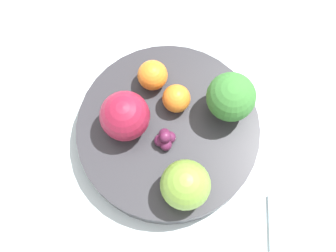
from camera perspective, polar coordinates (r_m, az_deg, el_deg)
The scene contains 10 objects.
ground_plane at distance 0.66m, azimuth 0.00°, elevation -1.71°, with size 6.00×6.00×0.00m, color gray.
table_surface at distance 0.65m, azimuth 0.00°, elevation -1.47°, with size 1.20×1.20×0.02m.
bowl at distance 0.62m, azimuth 0.00°, elevation -0.76°, with size 0.24×0.24×0.03m.
broccoli at distance 0.58m, azimuth 7.68°, elevation 3.50°, with size 0.06×0.06×0.07m.
apple_red at distance 0.56m, azimuth 2.14°, elevation -7.19°, with size 0.06×0.06×0.06m.
apple_green at distance 0.58m, azimuth -5.29°, elevation 1.23°, with size 0.06×0.06×0.06m.
orange_front at distance 0.60m, azimuth 1.03°, elevation 3.38°, with size 0.04×0.04×0.04m.
orange_back at distance 0.61m, azimuth -1.89°, elevation 6.20°, with size 0.04×0.04×0.04m.
grape_cluster at distance 0.59m, azimuth -0.34°, elevation -1.56°, with size 0.03×0.03×0.03m.
napkin at distance 0.64m, azimuth 18.00°, elevation -13.80°, with size 0.15×0.15×0.01m.
Camera 1 is at (0.18, -0.03, 0.63)m, focal length 50.00 mm.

